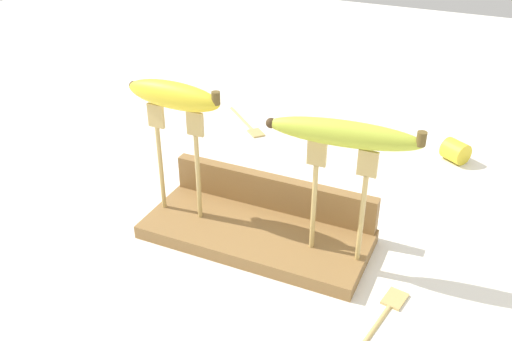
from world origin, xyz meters
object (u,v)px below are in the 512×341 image
at_px(fork_fallen_far, 249,125).
at_px(fork_fallen_near, 381,318).
at_px(fork_stand_right, 339,191).
at_px(banana_raised_left, 173,95).
at_px(banana_raised_right, 344,133).
at_px(fork_stand_left, 178,152).
at_px(banana_chunk_near, 455,151).

bearing_deg(fork_fallen_far, fork_fallen_near, -48.40).
bearing_deg(fork_fallen_far, fork_stand_right, -50.03).
relative_size(fork_stand_right, fork_fallen_near, 0.97).
distance_m(banana_raised_left, fork_fallen_far, 0.42).
xyz_separation_m(banana_raised_right, fork_fallen_far, (-0.30, 0.36, -0.20)).
xyz_separation_m(banana_raised_left, banana_raised_right, (0.25, -0.00, -0.01)).
height_order(fork_stand_left, fork_fallen_far, fork_stand_left).
distance_m(fork_fallen_near, fork_fallen_far, 0.59).
xyz_separation_m(fork_stand_right, banana_raised_left, (-0.25, 0.00, 0.09)).
distance_m(fork_stand_left, banana_raised_right, 0.26).
bearing_deg(banana_raised_left, banana_raised_right, -0.00).
distance_m(banana_raised_left, fork_fallen_near, 0.41).
distance_m(fork_stand_left, banana_chunk_near, 0.54).
distance_m(fork_stand_left, fork_stand_right, 0.25).
relative_size(banana_raised_right, fork_fallen_near, 1.16).
bearing_deg(fork_fallen_near, fork_stand_left, 166.65).
height_order(fork_stand_left, banana_chunk_near, fork_stand_left).
relative_size(banana_raised_left, fork_fallen_near, 0.89).
xyz_separation_m(fork_stand_left, banana_raised_right, (0.25, -0.00, 0.08)).
relative_size(banana_raised_right, fork_fallen_far, 1.57).
bearing_deg(banana_raised_right, fork_fallen_near, -41.91).
bearing_deg(banana_chunk_near, fork_fallen_near, -92.77).
bearing_deg(banana_chunk_near, banana_raised_left, -132.83).
bearing_deg(fork_fallen_near, fork_fallen_far, 131.60).
bearing_deg(banana_raised_left, banana_chunk_near, 47.17).
bearing_deg(fork_stand_right, banana_raised_left, 180.00).
distance_m(fork_stand_right, fork_fallen_far, 0.49).
xyz_separation_m(fork_stand_right, banana_chunk_near, (0.11, 0.39, -0.10)).
bearing_deg(fork_fallen_near, banana_raised_left, 166.65).
bearing_deg(banana_chunk_near, fork_stand_right, -106.05).
xyz_separation_m(fork_stand_left, fork_fallen_near, (0.34, -0.08, -0.12)).
distance_m(fork_fallen_near, banana_chunk_near, 0.47).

